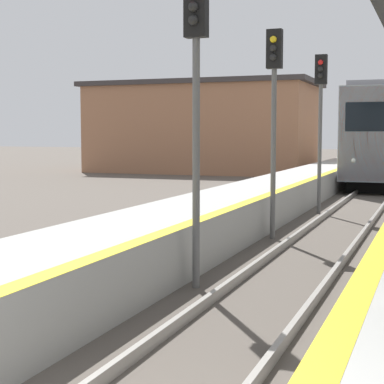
# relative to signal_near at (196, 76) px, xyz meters

# --- Properties ---
(signal_near) EXTENTS (0.36, 0.31, 4.90)m
(signal_near) POSITION_rel_signal_near_xyz_m (0.00, 0.00, 0.00)
(signal_near) COLOR #595959
(signal_near) RESTS_ON ground
(signal_mid) EXTENTS (0.36, 0.31, 4.90)m
(signal_mid) POSITION_rel_signal_near_xyz_m (0.00, 5.19, 0.00)
(signal_mid) COLOR #595959
(signal_mid) RESTS_ON ground
(signal_far) EXTENTS (0.36, 0.31, 4.90)m
(signal_far) POSITION_rel_signal_near_xyz_m (0.21, 10.38, 0.00)
(signal_far) COLOR #595959
(signal_far) RESTS_ON ground
(station_building) EXTENTS (14.65, 7.52, 5.78)m
(station_building) POSITION_rel_signal_near_xyz_m (-10.65, 29.79, -0.50)
(station_building) COLOR #9E6B4C
(station_building) RESTS_ON ground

